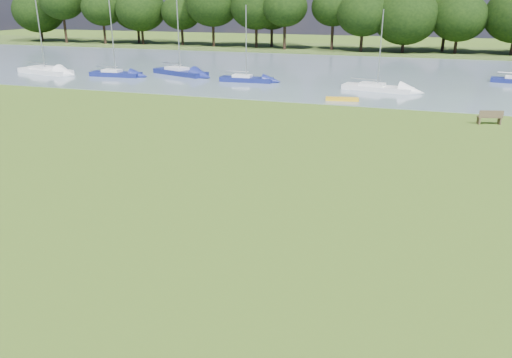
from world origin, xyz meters
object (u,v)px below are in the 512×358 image
(sailboat_2, at_px, (376,86))
(sailboat_7, at_px, (180,70))
(sailboat_1, at_px, (115,72))
(sailboat_4, at_px, (246,77))
(kayak, at_px, (342,99))
(riverbank_bench, at_px, (490,117))
(sailboat_6, at_px, (45,69))

(sailboat_2, xyz_separation_m, sailboat_7, (-23.16, 3.76, 0.13))
(sailboat_1, xyz_separation_m, sailboat_7, (6.56, 3.46, 0.06))
(sailboat_2, xyz_separation_m, sailboat_4, (-13.99, 1.22, 0.04))
(sailboat_1, bearing_deg, kayak, -16.71)
(riverbank_bench, height_order, sailboat_6, sailboat_6)
(sailboat_1, height_order, sailboat_2, sailboat_1)
(sailboat_2, height_order, sailboat_7, sailboat_7)
(riverbank_bench, height_order, sailboat_1, sailboat_1)
(kayak, relative_size, sailboat_2, 0.38)
(riverbank_bench, height_order, sailboat_4, sailboat_4)
(sailboat_7, bearing_deg, sailboat_4, 6.71)
(sailboat_2, relative_size, sailboat_7, 0.68)
(kayak, xyz_separation_m, sailboat_7, (-20.79, 10.08, 0.40))
(riverbank_bench, xyz_separation_m, sailboat_7, (-32.19, 15.48, 0.07))
(kayak, xyz_separation_m, sailboat_4, (-11.63, 7.54, 0.31))
(sailboat_2, bearing_deg, sailboat_6, -168.06)
(riverbank_bench, distance_m, kayak, 12.62)
(riverbank_bench, relative_size, sailboat_7, 0.16)
(sailboat_1, distance_m, sailboat_6, 9.52)
(riverbank_bench, distance_m, sailboat_1, 40.57)
(kayak, height_order, sailboat_7, sailboat_7)
(riverbank_bench, bearing_deg, sailboat_7, 139.46)
(sailboat_4, xyz_separation_m, sailboat_6, (-25.23, -1.37, 0.03))
(riverbank_bench, bearing_deg, sailboat_6, 151.66)
(sailboat_1, xyz_separation_m, sailboat_2, (29.71, -0.30, -0.07))
(sailboat_1, distance_m, sailboat_4, 15.75)
(riverbank_bench, distance_m, sailboat_7, 35.72)
(sailboat_4, relative_size, sailboat_7, 0.71)
(riverbank_bench, distance_m, sailboat_4, 26.42)
(riverbank_bench, height_order, sailboat_2, sailboat_2)
(sailboat_2, height_order, sailboat_4, sailboat_4)
(sailboat_4, distance_m, sailboat_6, 25.27)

